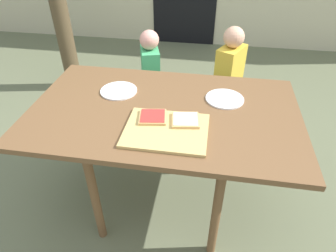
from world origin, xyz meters
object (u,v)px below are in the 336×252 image
Objects in this scene: plate_white_left at (119,91)px; child_left at (151,77)px; pizza_slice_far_right at (185,120)px; dining_table at (164,120)px; pizza_slice_far_left at (153,117)px; plate_white_right at (225,99)px; child_right at (228,83)px; cutting_board at (166,130)px.

plate_white_left is 0.24× the size of child_left.
child_left reaches higher than pizza_slice_far_right.
dining_table is 0.35m from plate_white_left.
pizza_slice_far_right and pizza_slice_far_left have the same top height.
plate_white_right and plate_white_left have the same top height.
child_right is at bearing 85.99° from plate_white_right.
child_left is 0.65m from child_right.
pizza_slice_far_left is 0.98m from child_right.
plate_white_right is (0.34, 0.16, 0.08)m from dining_table.
pizza_slice_far_right is 0.70× the size of plate_white_left.
child_left is at bearing 112.40° from pizza_slice_far_right.
pizza_slice_far_left is 0.17× the size of child_left.
plate_white_right is at bearing -94.01° from child_right.
child_right reaches higher than pizza_slice_far_right.
cutting_board reaches higher than dining_table.
pizza_slice_far_left is 0.71× the size of plate_white_left.
cutting_board is 0.45× the size of child_left.
plate_white_right is 0.65m from plate_white_left.
pizza_slice_far_left reaches higher than dining_table.
child_right reaches higher than plate_white_right.
dining_table is at bearing -72.72° from child_left.
plate_white_right is (0.20, 0.28, -0.02)m from pizza_slice_far_right.
dining_table is 9.53× the size of pizza_slice_far_left.
child_right is at bearing 62.95° from dining_table.
child_right reaches higher than plate_white_left.
pizza_slice_far_right is 0.70× the size of plate_white_right.
dining_table is 3.61× the size of cutting_board.
pizza_slice_far_right reaches higher than plate_white_right.
dining_table is at bearing -25.81° from plate_white_left.
pizza_slice_far_left is at bearing -76.91° from child_left.
pizza_slice_far_right is 0.34m from plate_white_right.
dining_table is 0.16m from pizza_slice_far_left.
pizza_slice_far_right is at bearing -31.27° from plate_white_left.
plate_white_left is at bearing 154.19° from dining_table.
child_left is (-0.40, 0.97, -0.28)m from pizza_slice_far_right.
dining_table is 6.73× the size of plate_white_left.
dining_table is at bearing -154.92° from plate_white_right.
dining_table is 6.73× the size of plate_white_right.
pizza_slice_far_left is 0.71× the size of plate_white_right.
child_left is 0.90× the size of child_right.
cutting_board is (0.05, -0.20, 0.08)m from dining_table.
child_left is (-0.31, 1.05, -0.27)m from cutting_board.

